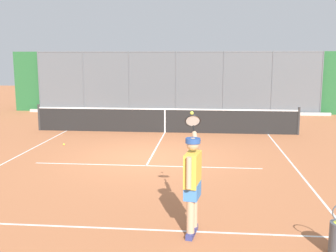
{
  "coord_description": "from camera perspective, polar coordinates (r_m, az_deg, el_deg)",
  "views": [
    {
      "loc": [
        -1.59,
        11.36,
        2.92
      ],
      "look_at": [
        -0.56,
        0.46,
        1.05
      ],
      "focal_mm": 42.62,
      "sensor_mm": 36.0,
      "label": 1
    }
  ],
  "objects": [
    {
      "name": "court_line_markings",
      "position": [
        10.7,
        -3.37,
        -6.14
      ],
      "size": [
        8.11,
        9.14,
        0.01
      ],
      "color": "white",
      "rests_on": "ground"
    },
    {
      "name": "tennis_player",
      "position": [
        6.61,
        3.52,
        -7.5
      ],
      "size": [
        0.33,
        1.41,
        1.94
      ],
      "rotation": [
        0.0,
        0.0,
        -1.74
      ],
      "color": "navy",
      "rests_on": "ground"
    },
    {
      "name": "tennis_net",
      "position": [
        15.78,
        -0.45,
        0.84
      ],
      "size": [
        10.42,
        0.09,
        1.07
      ],
      "color": "#2D2D2D",
      "rests_on": "ground"
    },
    {
      "name": "fence_backdrop",
      "position": [
        21.89,
        1.24,
        6.29
      ],
      "size": [
        18.04,
        1.37,
        3.29
      ],
      "color": "#565B60",
      "rests_on": "ground"
    },
    {
      "name": "tennis_ball_near_net",
      "position": [
        13.97,
        -14.67,
        -2.56
      ],
      "size": [
        0.07,
        0.07,
        0.07
      ],
      "primitive_type": "sphere",
      "color": "#C1D138",
      "rests_on": "ground"
    },
    {
      "name": "ground_plane",
      "position": [
        11.83,
        -2.5,
        -4.6
      ],
      "size": [
        60.0,
        60.0,
        0.0
      ],
      "primitive_type": "plane",
      "color": "#B76B42"
    }
  ]
}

